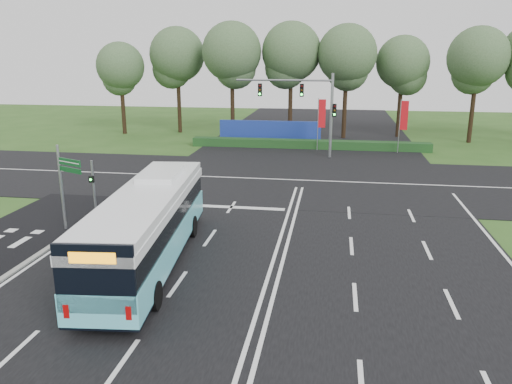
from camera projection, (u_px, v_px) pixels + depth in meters
ground at (279, 243)px, 23.11m from camera, size 120.00×120.00×0.00m
road_main at (279, 242)px, 23.10m from camera, size 20.00×120.00×0.04m
road_cross at (299, 180)px, 34.53m from camera, size 120.00×14.00×0.05m
kerb_strip at (42, 253)px, 21.76m from camera, size 0.25×18.00×0.12m
city_bus at (149, 225)px, 20.23m from camera, size 3.66×12.05×3.40m
pedestrian_signal at (93, 186)px, 26.42m from camera, size 0.27×0.40×3.07m
street_sign at (65, 178)px, 23.93m from camera, size 1.53×0.76×4.27m
banner_flag_mid at (321, 117)px, 44.71m from camera, size 0.69×0.14×4.72m
banner_flag_right at (403, 119)px, 43.34m from camera, size 0.69×0.14×4.71m
traffic_light_gantry at (310, 102)px, 41.37m from camera, size 8.41×0.28×7.00m
hedge at (309, 144)px, 46.34m from camera, size 22.00×1.20×0.80m
blue_hoarding at (270, 132)px, 49.14m from camera, size 10.00×0.30×2.20m
eucalyptus_row at (346, 56)px, 50.35m from camera, size 52.21×8.03×11.83m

